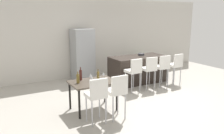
{
  "coord_description": "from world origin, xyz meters",
  "views": [
    {
      "loc": [
        -4.01,
        -5.56,
        2.36
      ],
      "look_at": [
        -0.82,
        0.13,
        0.85
      ],
      "focal_mm": 36.95,
      "sensor_mm": 36.0,
      "label": 1
    }
  ],
  "objects_px": {
    "bar_chair_right": "(163,66)",
    "wine_bottle_end": "(81,75)",
    "bar_chair_middle": "(150,68)",
    "wine_bottle_corner": "(98,77)",
    "wine_bottle_middle": "(78,79)",
    "refrigerator": "(83,54)",
    "potted_plant": "(141,62)",
    "dining_table": "(93,85)",
    "fruit_bowl": "(141,54)",
    "kitchen_island": "(138,69)",
    "dining_chair_near": "(97,94)",
    "bar_chair_left": "(134,70)",
    "wine_glass_right": "(91,75)",
    "wine_glass_far": "(92,77)",
    "wine_glass_left": "(103,74)",
    "bar_chair_far": "(176,64)",
    "dining_chair_far": "(117,90)"
  },
  "relations": [
    {
      "from": "wine_glass_far",
      "to": "fruit_bowl",
      "type": "bearing_deg",
      "value": 30.89
    },
    {
      "from": "bar_chair_right",
      "to": "refrigerator",
      "type": "bearing_deg",
      "value": 132.07
    },
    {
      "from": "dining_table",
      "to": "wine_bottle_corner",
      "type": "relative_size",
      "value": 3.54
    },
    {
      "from": "bar_chair_left",
      "to": "dining_chair_far",
      "type": "distance_m",
      "value": 1.96
    },
    {
      "from": "potted_plant",
      "to": "wine_bottle_middle",
      "type": "bearing_deg",
      "value": -144.91
    },
    {
      "from": "bar_chair_middle",
      "to": "dining_table",
      "type": "height_order",
      "value": "bar_chair_middle"
    },
    {
      "from": "fruit_bowl",
      "to": "bar_chair_middle",
      "type": "bearing_deg",
      "value": -110.68
    },
    {
      "from": "dining_table",
      "to": "wine_bottle_corner",
      "type": "height_order",
      "value": "wine_bottle_corner"
    },
    {
      "from": "bar_chair_right",
      "to": "wine_bottle_end",
      "type": "relative_size",
      "value": 3.16
    },
    {
      "from": "bar_chair_middle",
      "to": "wine_bottle_end",
      "type": "relative_size",
      "value": 3.16
    },
    {
      "from": "refrigerator",
      "to": "potted_plant",
      "type": "distance_m",
      "value": 2.69
    },
    {
      "from": "potted_plant",
      "to": "bar_chair_middle",
      "type": "bearing_deg",
      "value": -120.12
    },
    {
      "from": "dining_chair_near",
      "to": "wine_glass_left",
      "type": "xyz_separation_m",
      "value": [
        0.6,
        0.86,
        0.17
      ]
    },
    {
      "from": "wine_glass_far",
      "to": "kitchen_island",
      "type": "bearing_deg",
      "value": 31.06
    },
    {
      "from": "bar_chair_middle",
      "to": "potted_plant",
      "type": "distance_m",
      "value": 2.49
    },
    {
      "from": "kitchen_island",
      "to": "dining_chair_near",
      "type": "height_order",
      "value": "dining_chair_near"
    },
    {
      "from": "kitchen_island",
      "to": "dining_chair_near",
      "type": "bearing_deg",
      "value": -140.33
    },
    {
      "from": "kitchen_island",
      "to": "wine_glass_far",
      "type": "height_order",
      "value": "kitchen_island"
    },
    {
      "from": "fruit_bowl",
      "to": "potted_plant",
      "type": "distance_m",
      "value": 1.59
    },
    {
      "from": "wine_bottle_corner",
      "to": "wine_glass_left",
      "type": "bearing_deg",
      "value": 39.13
    },
    {
      "from": "kitchen_island",
      "to": "dining_chair_far",
      "type": "xyz_separation_m",
      "value": [
        -2.15,
        -2.2,
        0.24
      ]
    },
    {
      "from": "bar_chair_far",
      "to": "wine_glass_left",
      "type": "height_order",
      "value": "bar_chair_far"
    },
    {
      "from": "bar_chair_left",
      "to": "potted_plant",
      "type": "relative_size",
      "value": 1.73
    },
    {
      "from": "wine_glass_left",
      "to": "wine_bottle_corner",
      "type": "bearing_deg",
      "value": -140.87
    },
    {
      "from": "bar_chair_left",
      "to": "bar_chair_right",
      "type": "relative_size",
      "value": 1.0
    },
    {
      "from": "bar_chair_left",
      "to": "dining_table",
      "type": "xyz_separation_m",
      "value": [
        -1.66,
        -0.62,
        -0.04
      ]
    },
    {
      "from": "bar_chair_far",
      "to": "wine_glass_right",
      "type": "distance_m",
      "value": 3.41
    },
    {
      "from": "bar_chair_far",
      "to": "potted_plant",
      "type": "relative_size",
      "value": 1.73
    },
    {
      "from": "bar_chair_middle",
      "to": "bar_chair_left",
      "type": "bearing_deg",
      "value": 180.0
    },
    {
      "from": "dining_table",
      "to": "dining_chair_far",
      "type": "relative_size",
      "value": 1.06
    },
    {
      "from": "wine_bottle_middle",
      "to": "potted_plant",
      "type": "bearing_deg",
      "value": 35.09
    },
    {
      "from": "wine_glass_far",
      "to": "potted_plant",
      "type": "distance_m",
      "value": 4.51
    },
    {
      "from": "refrigerator",
      "to": "bar_chair_left",
      "type": "bearing_deg",
      "value": -69.47
    },
    {
      "from": "kitchen_island",
      "to": "bar_chair_right",
      "type": "xyz_separation_m",
      "value": [
        0.38,
        -0.83,
        0.24
      ]
    },
    {
      "from": "wine_bottle_end",
      "to": "potted_plant",
      "type": "distance_m",
      "value": 4.48
    },
    {
      "from": "bar_chair_middle",
      "to": "wine_bottle_corner",
      "type": "bearing_deg",
      "value": -161.8
    },
    {
      "from": "dining_table",
      "to": "bar_chair_right",
      "type": "bearing_deg",
      "value": 12.58
    },
    {
      "from": "bar_chair_left",
      "to": "wine_glass_left",
      "type": "xyz_separation_m",
      "value": [
        -1.31,
        -0.51,
        0.17
      ]
    },
    {
      "from": "bar_chair_middle",
      "to": "dining_chair_near",
      "type": "height_order",
      "value": "same"
    },
    {
      "from": "bar_chair_right",
      "to": "wine_glass_right",
      "type": "height_order",
      "value": "bar_chair_right"
    },
    {
      "from": "dining_table",
      "to": "wine_glass_right",
      "type": "xyz_separation_m",
      "value": [
        -0.0,
        0.13,
        0.21
      ]
    },
    {
      "from": "kitchen_island",
      "to": "dining_chair_far",
      "type": "distance_m",
      "value": 3.09
    },
    {
      "from": "bar_chair_middle",
      "to": "wine_bottle_end",
      "type": "height_order",
      "value": "wine_bottle_end"
    },
    {
      "from": "wine_bottle_middle",
      "to": "refrigerator",
      "type": "height_order",
      "value": "refrigerator"
    },
    {
      "from": "dining_chair_near",
      "to": "wine_bottle_corner",
      "type": "height_order",
      "value": "wine_bottle_corner"
    },
    {
      "from": "bar_chair_left",
      "to": "wine_glass_far",
      "type": "distance_m",
      "value": 1.82
    },
    {
      "from": "dining_chair_far",
      "to": "bar_chair_left",
      "type": "bearing_deg",
      "value": 44.21
    },
    {
      "from": "dining_table",
      "to": "fruit_bowl",
      "type": "xyz_separation_m",
      "value": [
        2.6,
        1.56,
        0.3
      ]
    },
    {
      "from": "dining_table",
      "to": "wine_glass_far",
      "type": "height_order",
      "value": "wine_glass_far"
    },
    {
      "from": "dining_chair_far",
      "to": "refrigerator",
      "type": "height_order",
      "value": "refrigerator"
    }
  ]
}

